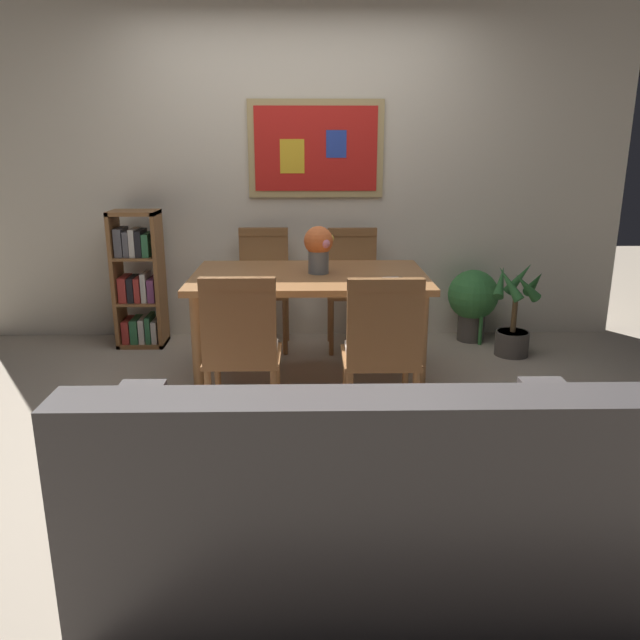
# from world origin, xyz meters

# --- Properties ---
(ground_plane) EXTENTS (12.00, 12.00, 0.00)m
(ground_plane) POSITION_xyz_m (0.00, 0.00, 0.00)
(ground_plane) COLOR tan
(wall_back_with_painting) EXTENTS (5.20, 0.14, 2.60)m
(wall_back_with_painting) POSITION_xyz_m (0.00, 1.59, 1.30)
(wall_back_with_painting) COLOR beige
(wall_back_with_painting) RESTS_ON ground_plane
(dining_table) EXTENTS (1.49, 0.94, 0.74)m
(dining_table) POSITION_xyz_m (0.10, 0.44, 0.65)
(dining_table) COLOR brown
(dining_table) RESTS_ON ground_plane
(dining_chair_far_left) EXTENTS (0.40, 0.41, 0.91)m
(dining_chair_far_left) POSITION_xyz_m (-0.26, 1.27, 0.54)
(dining_chair_far_left) COLOR brown
(dining_chair_far_left) RESTS_ON ground_plane
(dining_chair_near_right) EXTENTS (0.40, 0.41, 0.91)m
(dining_chair_near_right) POSITION_xyz_m (0.47, -0.40, 0.54)
(dining_chair_near_right) COLOR brown
(dining_chair_near_right) RESTS_ON ground_plane
(dining_chair_far_right) EXTENTS (0.40, 0.41, 0.91)m
(dining_chair_far_right) POSITION_xyz_m (0.43, 1.24, 0.54)
(dining_chair_far_right) COLOR brown
(dining_chair_far_right) RESTS_ON ground_plane
(dining_chair_near_left) EXTENTS (0.40, 0.41, 0.91)m
(dining_chair_near_left) POSITION_xyz_m (-0.26, -0.36, 0.54)
(dining_chair_near_left) COLOR brown
(dining_chair_near_left) RESTS_ON ground_plane
(leather_couch) EXTENTS (1.80, 0.84, 0.84)m
(leather_couch) POSITION_xyz_m (0.22, -1.54, 0.31)
(leather_couch) COLOR #514C4C
(leather_couch) RESTS_ON ground_plane
(bookshelf) EXTENTS (0.36, 0.28, 1.05)m
(bookshelf) POSITION_xyz_m (-1.22, 1.28, 0.50)
(bookshelf) COLOR brown
(bookshelf) RESTS_ON ground_plane
(potted_ivy) EXTENTS (0.40, 0.40, 0.61)m
(potted_ivy) POSITION_xyz_m (1.40, 1.34, 0.34)
(potted_ivy) COLOR #4C4742
(potted_ivy) RESTS_ON ground_plane
(potted_palm) EXTENTS (0.37, 0.36, 0.71)m
(potted_palm) POSITION_xyz_m (1.62, 0.97, 0.29)
(potted_palm) COLOR #4C4742
(potted_palm) RESTS_ON ground_plane
(flower_vase) EXTENTS (0.19, 0.19, 0.30)m
(flower_vase) POSITION_xyz_m (0.16, 0.46, 0.91)
(flower_vase) COLOR slate
(flower_vase) RESTS_ON dining_table
(tv_remote) EXTENTS (0.16, 0.06, 0.02)m
(tv_remote) POSITION_xyz_m (0.59, 0.21, 0.75)
(tv_remote) COLOR black
(tv_remote) RESTS_ON dining_table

